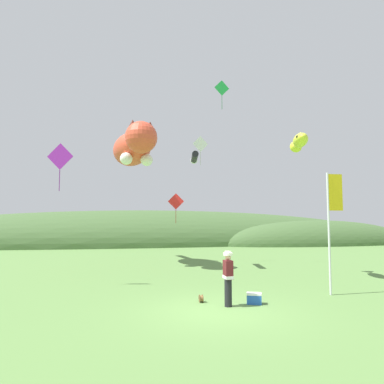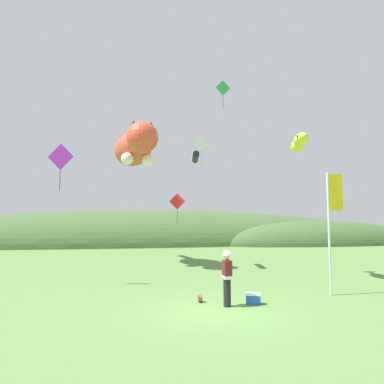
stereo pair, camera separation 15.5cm
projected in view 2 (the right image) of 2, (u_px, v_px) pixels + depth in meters
name	position (u px, v px, depth m)	size (l,w,h in m)	color
ground_plane	(217.00, 311.00, 10.50)	(120.00, 120.00, 0.00)	#5B8442
distant_hill_ridge	(171.00, 244.00, 38.36)	(62.54, 14.16, 7.49)	#426033
festival_attendant	(227.00, 277.00, 11.11)	(0.30, 0.42, 1.77)	black
kite_spool	(200.00, 298.00, 11.61)	(0.12, 0.26, 0.26)	olive
picnic_cooler	(253.00, 299.00, 11.38)	(0.58, 0.48, 0.36)	blue
festival_banner_pole	(332.00, 214.00, 12.91)	(0.66, 0.08, 4.59)	silver
kite_giant_cat	(135.00, 148.00, 21.21)	(2.95, 7.83, 2.40)	#E04C33
kite_fish_windsock	(300.00, 141.00, 16.73)	(1.41, 2.41, 0.72)	yellow
kite_tube_streamer	(195.00, 157.00, 19.95)	(0.74, 2.15, 0.44)	black
kite_diamond_violet	(61.00, 157.00, 14.54)	(1.10, 0.32, 2.04)	purple
kite_diamond_red	(177.00, 202.00, 22.75)	(1.05, 0.28, 1.98)	red
kite_diamond_green	(223.00, 88.00, 21.84)	(1.01, 0.09, 1.91)	green
kite_diamond_white	(202.00, 144.00, 22.41)	(1.05, 0.12, 1.96)	white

